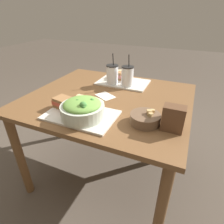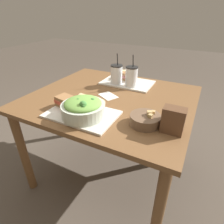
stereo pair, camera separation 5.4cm
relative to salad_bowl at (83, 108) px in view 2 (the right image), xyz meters
name	(u,v)px [view 2 (the right image)]	position (x,y,z in m)	size (l,w,h in m)	color
ground_plane	(111,171)	(0.01, 0.33, -0.81)	(12.00, 12.00, 0.00)	#4C4238
dining_table	(111,109)	(0.01, 0.33, -0.17)	(1.13, 1.00, 0.74)	brown
tray_near	(82,114)	(-0.03, 0.02, -0.06)	(0.41, 0.27, 0.01)	beige
tray_far	(127,83)	(0.01, 0.63, -0.06)	(0.41, 0.27, 0.01)	beige
salad_bowl	(83,108)	(0.00, 0.00, 0.00)	(0.25, 0.25, 0.12)	beige
soup_bowl	(145,119)	(0.34, 0.09, -0.03)	(0.17, 0.17, 0.08)	brown
sandwich_near	(68,102)	(-0.15, 0.05, -0.02)	(0.17, 0.11, 0.06)	olive
baguette_near	(91,102)	(-0.02, 0.11, -0.02)	(0.18, 0.09, 0.07)	#DBBC84
sandwich_far	(126,76)	(-0.03, 0.68, -0.02)	(0.15, 0.11, 0.06)	olive
baguette_far	(128,74)	(-0.03, 0.72, -0.02)	(0.17, 0.11, 0.07)	#DBBC84
drink_cup_dark	(116,75)	(-0.06, 0.55, 0.02)	(0.10, 0.10, 0.24)	silver
drink_cup_red	(131,77)	(0.07, 0.55, 0.02)	(0.10, 0.10, 0.25)	silver
chip_bag	(173,120)	(0.48, 0.09, 0.00)	(0.11, 0.07, 0.14)	brown
napkin_folded	(108,96)	(-0.01, 0.32, -0.06)	(0.16, 0.15, 0.00)	silver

